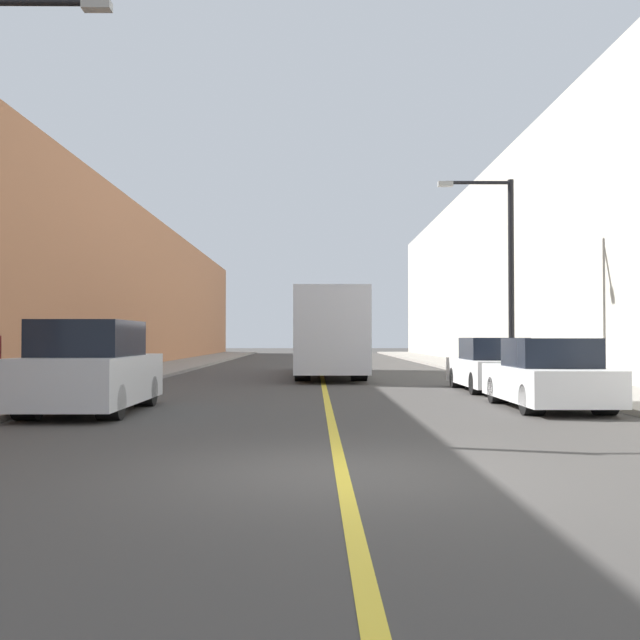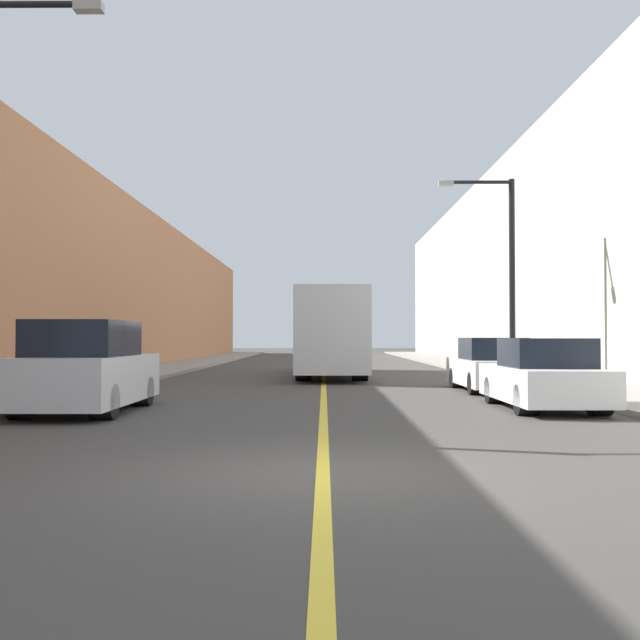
# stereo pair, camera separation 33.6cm
# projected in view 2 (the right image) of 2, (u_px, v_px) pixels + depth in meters

# --- Properties ---
(ground_plane) EXTENTS (200.00, 200.00, 0.00)m
(ground_plane) POSITION_uv_depth(u_px,v_px,m) (323.00, 474.00, 8.52)
(ground_plane) COLOR #3F3D3A
(sidewalk_left) EXTENTS (3.10, 72.00, 0.13)m
(sidewalk_left) POSITION_uv_depth(u_px,v_px,m) (177.00, 366.00, 38.55)
(sidewalk_left) COLOR gray
(sidewalk_left) RESTS_ON ground
(sidewalk_right) EXTENTS (3.10, 72.00, 0.13)m
(sidewalk_right) POSITION_uv_depth(u_px,v_px,m) (471.00, 366.00, 38.47)
(sidewalk_right) COLOR gray
(sidewalk_right) RESTS_ON ground
(building_row_left) EXTENTS (4.00, 72.00, 8.25)m
(building_row_left) POSITION_uv_depth(u_px,v_px,m) (109.00, 288.00, 38.67)
(building_row_left) COLOR #B2724C
(building_row_left) RESTS_ON ground
(building_row_right) EXTENTS (4.00, 72.00, 10.83)m
(building_row_right) POSITION_uv_depth(u_px,v_px,m) (539.00, 263.00, 38.57)
(building_row_right) COLOR #B7B2A3
(building_row_right) RESTS_ON ground
(road_center_line) EXTENTS (0.16, 72.00, 0.01)m
(road_center_line) POSITION_uv_depth(u_px,v_px,m) (324.00, 368.00, 38.51)
(road_center_line) COLOR gold
(road_center_line) RESTS_ON ground
(bus) EXTENTS (2.57, 11.87, 3.30)m
(bus) POSITION_uv_depth(u_px,v_px,m) (331.00, 332.00, 30.36)
(bus) COLOR silver
(bus) RESTS_ON ground
(parked_suv_left) EXTENTS (1.99, 4.65, 1.90)m
(parked_suv_left) POSITION_uv_depth(u_px,v_px,m) (86.00, 370.00, 15.47)
(parked_suv_left) COLOR silver
(parked_suv_left) RESTS_ON ground
(car_right_near) EXTENTS (1.85, 4.38, 1.54)m
(car_right_near) POSITION_uv_depth(u_px,v_px,m) (544.00, 377.00, 16.18)
(car_right_near) COLOR silver
(car_right_near) RESTS_ON ground
(car_right_mid) EXTENTS (1.81, 4.63, 1.55)m
(car_right_mid) POSITION_uv_depth(u_px,v_px,m) (491.00, 367.00, 21.57)
(car_right_mid) COLOR silver
(car_right_mid) RESTS_ON ground
(street_lamp_right) EXTENTS (2.56, 0.24, 6.74)m
(street_lamp_right) POSITION_uv_depth(u_px,v_px,m) (505.00, 264.00, 25.04)
(street_lamp_right) COLOR black
(street_lamp_right) RESTS_ON sidewalk_right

